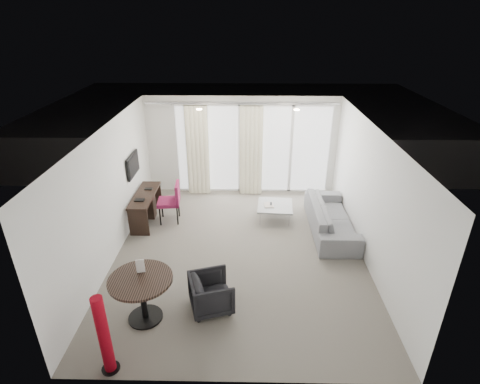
{
  "coord_description": "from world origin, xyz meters",
  "views": [
    {
      "loc": [
        0.13,
        -6.41,
        4.49
      ],
      "look_at": [
        0.0,
        0.6,
        1.1
      ],
      "focal_mm": 28.0,
      "sensor_mm": 36.0,
      "label": 1
    }
  ],
  "objects_px": {
    "desk_chair": "(169,202)",
    "sofa": "(331,218)",
    "coffee_table": "(275,212)",
    "rattan_chair_b": "(292,153)",
    "round_table": "(143,299)",
    "rattan_chair_a": "(264,155)",
    "desk": "(146,207)",
    "red_lamp": "(104,335)",
    "tub_armchair": "(211,293)"
  },
  "relations": [
    {
      "from": "sofa",
      "to": "rattan_chair_b",
      "type": "xyz_separation_m",
      "value": [
        -0.48,
        3.91,
        0.11
      ]
    },
    {
      "from": "desk_chair",
      "to": "tub_armchair",
      "type": "height_order",
      "value": "desk_chair"
    },
    {
      "from": "desk",
      "to": "rattan_chair_b",
      "type": "bearing_deg",
      "value": 43.03
    },
    {
      "from": "round_table",
      "to": "rattan_chair_a",
      "type": "height_order",
      "value": "rattan_chair_a"
    },
    {
      "from": "round_table",
      "to": "red_lamp",
      "type": "bearing_deg",
      "value": -104.33
    },
    {
      "from": "coffee_table",
      "to": "sofa",
      "type": "xyz_separation_m",
      "value": [
        1.22,
        -0.52,
        0.15
      ]
    },
    {
      "from": "sofa",
      "to": "rattan_chair_a",
      "type": "xyz_separation_m",
      "value": [
        -1.35,
        3.75,
        0.1
      ]
    },
    {
      "from": "rattan_chair_b",
      "to": "desk_chair",
      "type": "bearing_deg",
      "value": -145.22
    },
    {
      "from": "tub_armchair",
      "to": "coffee_table",
      "type": "height_order",
      "value": "tub_armchair"
    },
    {
      "from": "tub_armchair",
      "to": "sofa",
      "type": "relative_size",
      "value": 0.3
    },
    {
      "from": "coffee_table",
      "to": "rattan_chair_b",
      "type": "height_order",
      "value": "rattan_chair_b"
    },
    {
      "from": "rattan_chair_a",
      "to": "red_lamp",
      "type": "bearing_deg",
      "value": -104.09
    },
    {
      "from": "desk_chair",
      "to": "rattan_chair_b",
      "type": "bearing_deg",
      "value": 42.74
    },
    {
      "from": "desk_chair",
      "to": "rattan_chair_b",
      "type": "xyz_separation_m",
      "value": [
        3.23,
        3.54,
        -0.04
      ]
    },
    {
      "from": "round_table",
      "to": "coffee_table",
      "type": "height_order",
      "value": "round_table"
    },
    {
      "from": "coffee_table",
      "to": "rattan_chair_a",
      "type": "bearing_deg",
      "value": 92.3
    },
    {
      "from": "coffee_table",
      "to": "rattan_chair_b",
      "type": "xyz_separation_m",
      "value": [
        0.74,
        3.4,
        0.26
      ]
    },
    {
      "from": "tub_armchair",
      "to": "coffee_table",
      "type": "relative_size",
      "value": 0.84
    },
    {
      "from": "coffee_table",
      "to": "desk",
      "type": "bearing_deg",
      "value": -177.53
    },
    {
      "from": "round_table",
      "to": "sofa",
      "type": "xyz_separation_m",
      "value": [
        3.53,
        2.77,
        -0.07
      ]
    },
    {
      "from": "desk",
      "to": "red_lamp",
      "type": "bearing_deg",
      "value": -83.27
    },
    {
      "from": "desk",
      "to": "desk_chair",
      "type": "bearing_deg",
      "value": -1.54
    },
    {
      "from": "desk_chair",
      "to": "coffee_table",
      "type": "relative_size",
      "value": 1.2
    },
    {
      "from": "round_table",
      "to": "red_lamp",
      "type": "relative_size",
      "value": 0.78
    },
    {
      "from": "rattan_chair_b",
      "to": "sofa",
      "type": "bearing_deg",
      "value": -95.87
    },
    {
      "from": "sofa",
      "to": "rattan_chair_a",
      "type": "bearing_deg",
      "value": 19.86
    },
    {
      "from": "desk",
      "to": "sofa",
      "type": "distance_m",
      "value": 4.28
    },
    {
      "from": "round_table",
      "to": "tub_armchair",
      "type": "height_order",
      "value": "round_table"
    },
    {
      "from": "desk",
      "to": "coffee_table",
      "type": "relative_size",
      "value": 1.8
    },
    {
      "from": "round_table",
      "to": "rattan_chair_a",
      "type": "xyz_separation_m",
      "value": [
        2.17,
        6.52,
        0.03
      ]
    },
    {
      "from": "tub_armchair",
      "to": "rattan_chair_b",
      "type": "distance_m",
      "value": 6.73
    },
    {
      "from": "coffee_table",
      "to": "rattan_chair_a",
      "type": "distance_m",
      "value": 3.24
    },
    {
      "from": "desk",
      "to": "rattan_chair_a",
      "type": "xyz_separation_m",
      "value": [
        2.91,
        3.36,
        0.09
      ]
    },
    {
      "from": "rattan_chair_a",
      "to": "desk_chair",
      "type": "bearing_deg",
      "value": -121.09
    },
    {
      "from": "red_lamp",
      "to": "rattan_chair_a",
      "type": "distance_m",
      "value": 7.87
    },
    {
      "from": "desk_chair",
      "to": "red_lamp",
      "type": "relative_size",
      "value": 0.76
    },
    {
      "from": "desk_chair",
      "to": "sofa",
      "type": "relative_size",
      "value": 0.43
    },
    {
      "from": "red_lamp",
      "to": "sofa",
      "type": "height_order",
      "value": "red_lamp"
    },
    {
      "from": "rattan_chair_a",
      "to": "tub_armchair",
      "type": "bearing_deg",
      "value": -96.29
    },
    {
      "from": "round_table",
      "to": "coffee_table",
      "type": "bearing_deg",
      "value": 54.96
    },
    {
      "from": "sofa",
      "to": "round_table",
      "type": "bearing_deg",
      "value": 128.12
    },
    {
      "from": "sofa",
      "to": "desk_chair",
      "type": "bearing_deg",
      "value": 84.3
    },
    {
      "from": "rattan_chair_b",
      "to": "desk",
      "type": "bearing_deg",
      "value": -149.85
    },
    {
      "from": "coffee_table",
      "to": "red_lamp",
      "type": "bearing_deg",
      "value": -120.94
    },
    {
      "from": "rattan_chair_a",
      "to": "round_table",
      "type": "bearing_deg",
      "value": -104.62
    },
    {
      "from": "desk",
      "to": "red_lamp",
      "type": "height_order",
      "value": "red_lamp"
    },
    {
      "from": "desk_chair",
      "to": "coffee_table",
      "type": "bearing_deg",
      "value": -1.56
    },
    {
      "from": "desk",
      "to": "rattan_chair_b",
      "type": "relative_size",
      "value": 1.64
    },
    {
      "from": "rattan_chair_a",
      "to": "coffee_table",
      "type": "bearing_deg",
      "value": -83.87
    },
    {
      "from": "tub_armchair",
      "to": "rattan_chair_a",
      "type": "relative_size",
      "value": 0.79
    }
  ]
}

